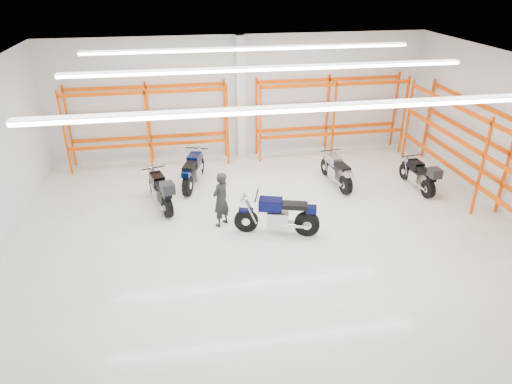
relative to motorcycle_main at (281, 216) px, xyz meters
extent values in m
plane|color=beige|center=(-0.23, 0.09, -0.54)|extent=(14.00, 14.00, 0.00)
cube|color=silver|center=(-0.23, 6.09, 1.71)|extent=(14.00, 0.02, 4.50)
cube|color=silver|center=(-0.23, -5.91, 1.71)|extent=(14.00, 0.02, 4.50)
cube|color=white|center=(-0.23, 0.09, 3.96)|extent=(14.00, 12.00, 0.02)
cube|color=white|center=(-0.23, -2.91, 3.86)|extent=(10.00, 0.22, 0.10)
cube|color=white|center=(-0.23, 0.59, 3.86)|extent=(10.00, 0.22, 0.10)
cube|color=white|center=(-0.23, 3.59, 3.86)|extent=(10.00, 0.22, 0.10)
cylinder|color=black|center=(-0.91, 0.27, -0.21)|extent=(0.68, 0.32, 0.67)
cylinder|color=black|center=(0.70, -0.20, -0.20)|extent=(0.72, 0.39, 0.69)
cylinder|color=silver|center=(-0.91, 0.27, -0.21)|extent=(0.26, 0.21, 0.22)
cylinder|color=silver|center=(0.70, -0.20, -0.20)|extent=(0.30, 0.28, 0.25)
cube|color=black|center=(-0.91, 0.27, 0.13)|extent=(0.43, 0.27, 0.07)
cube|color=#B7B7BC|center=(-0.08, 0.03, -0.07)|extent=(0.67, 0.55, 0.42)
cube|color=#A5A5AA|center=(0.33, -0.09, -0.19)|extent=(0.79, 0.35, 0.09)
cube|color=black|center=(-0.27, 0.08, 0.35)|extent=(0.71, 0.54, 0.31)
cube|color=black|center=(0.33, -0.09, 0.35)|extent=(0.80, 0.53, 0.13)
cube|color=black|center=(0.78, -0.23, 0.26)|extent=(0.35, 0.32, 0.18)
cylinder|color=black|center=(-0.63, 0.19, 0.60)|extent=(0.26, 0.76, 0.04)
sphere|color=silver|center=(-0.95, 0.28, 0.42)|extent=(0.21, 0.21, 0.21)
cylinder|color=silver|center=(0.32, -0.28, -0.19)|extent=(0.83, 0.33, 0.10)
cylinder|color=black|center=(-3.50, 2.99, -0.23)|extent=(0.30, 0.63, 0.62)
cylinder|color=black|center=(-3.06, 1.50, -0.22)|extent=(0.36, 0.67, 0.64)
cylinder|color=silver|center=(-3.50, 2.99, -0.23)|extent=(0.20, 0.24, 0.21)
cylinder|color=silver|center=(-3.06, 1.50, -0.22)|extent=(0.26, 0.28, 0.23)
cube|color=black|center=(-3.50, 2.99, 0.08)|extent=(0.26, 0.40, 0.06)
cube|color=#B7B7BC|center=(-3.27, 2.22, -0.11)|extent=(0.51, 0.62, 0.39)
cube|color=#A5A5AA|center=(-3.16, 1.84, -0.21)|extent=(0.33, 0.73, 0.08)
cube|color=black|center=(-3.32, 2.40, 0.29)|extent=(0.50, 0.66, 0.29)
cube|color=black|center=(-3.16, 1.84, 0.29)|extent=(0.49, 0.75, 0.12)
cube|color=black|center=(-3.03, 1.42, 0.20)|extent=(0.30, 0.32, 0.17)
cylinder|color=black|center=(-3.43, 2.73, 0.52)|extent=(0.71, 0.24, 0.04)
sphere|color=silver|center=(-3.51, 3.03, 0.35)|extent=(0.20, 0.20, 0.20)
cylinder|color=silver|center=(-3.31, 1.75, -0.21)|extent=(0.31, 0.77, 0.09)
cube|color=black|center=(-3.00, 1.30, 0.47)|extent=(0.45, 0.48, 0.31)
cylinder|color=black|center=(-1.93, 4.35, -0.22)|extent=(0.32, 0.66, 0.65)
cylinder|color=black|center=(-2.42, 2.79, -0.20)|extent=(0.39, 0.70, 0.67)
cylinder|color=silver|center=(-1.93, 4.35, -0.22)|extent=(0.21, 0.25, 0.22)
cylinder|color=silver|center=(-2.42, 2.79, -0.20)|extent=(0.28, 0.29, 0.24)
cube|color=#061242|center=(-1.93, 4.35, 0.11)|extent=(0.27, 0.42, 0.07)
cube|color=#B7B7BC|center=(-2.19, 3.54, -0.09)|extent=(0.54, 0.66, 0.41)
cube|color=#A5A5AA|center=(-2.31, 3.14, -0.19)|extent=(0.35, 0.77, 0.09)
cube|color=#061242|center=(-2.13, 3.73, 0.33)|extent=(0.54, 0.69, 0.30)
cube|color=black|center=(-2.31, 3.14, 0.33)|extent=(0.53, 0.78, 0.13)
cube|color=#061242|center=(-2.45, 2.71, 0.24)|extent=(0.31, 0.34, 0.17)
cylinder|color=black|center=(-2.02, 4.08, 0.57)|extent=(0.74, 0.27, 0.04)
sphere|color=silver|center=(-1.92, 4.39, 0.39)|extent=(0.21, 0.21, 0.21)
cylinder|color=silver|center=(-2.49, 3.16, -0.19)|extent=(0.34, 0.81, 0.10)
cylinder|color=black|center=(2.43, 3.56, -0.24)|extent=(0.20, 0.62, 0.61)
cylinder|color=black|center=(2.62, 2.04, -0.23)|extent=(0.26, 0.65, 0.63)
cylinder|color=silver|center=(2.43, 3.56, -0.24)|extent=(0.17, 0.22, 0.20)
cylinder|color=silver|center=(2.62, 2.04, -0.23)|extent=(0.23, 0.25, 0.22)
cube|color=gray|center=(2.43, 3.56, 0.07)|extent=(0.20, 0.38, 0.06)
cube|color=#B7B7BC|center=(2.53, 2.77, -0.11)|extent=(0.43, 0.57, 0.39)
cube|color=#A5A5AA|center=(2.58, 2.38, -0.22)|extent=(0.21, 0.72, 0.08)
cube|color=gray|center=(2.51, 2.95, 0.27)|extent=(0.41, 0.61, 0.29)
cube|color=black|center=(2.58, 2.38, 0.27)|extent=(0.39, 0.71, 0.12)
cube|color=gray|center=(2.63, 1.96, 0.19)|extent=(0.26, 0.29, 0.16)
cylinder|color=black|center=(2.46, 3.29, 0.50)|extent=(0.71, 0.12, 0.04)
sphere|color=silver|center=(2.43, 3.60, 0.34)|extent=(0.19, 0.19, 0.19)
cylinder|color=silver|center=(2.42, 2.32, -0.22)|extent=(0.18, 0.77, 0.09)
cylinder|color=black|center=(5.02, 2.76, -0.26)|extent=(0.15, 0.58, 0.57)
cylinder|color=black|center=(5.10, 1.34, -0.25)|extent=(0.21, 0.60, 0.59)
cylinder|color=silver|center=(5.02, 2.76, -0.26)|extent=(0.14, 0.20, 0.19)
cylinder|color=silver|center=(5.10, 1.34, -0.25)|extent=(0.20, 0.22, 0.21)
cube|color=black|center=(5.02, 2.76, 0.03)|extent=(0.16, 0.35, 0.06)
cube|color=#B7B7BC|center=(5.06, 2.02, -0.14)|extent=(0.37, 0.52, 0.36)
cube|color=#A5A5AA|center=(5.09, 1.66, -0.24)|extent=(0.15, 0.67, 0.08)
cube|color=black|center=(5.05, 2.19, 0.22)|extent=(0.36, 0.55, 0.27)
cube|color=black|center=(5.09, 1.66, 0.22)|extent=(0.32, 0.65, 0.11)
cube|color=black|center=(5.11, 1.26, 0.14)|extent=(0.22, 0.26, 0.15)
cylinder|color=black|center=(5.03, 2.52, 0.43)|extent=(0.67, 0.07, 0.03)
sphere|color=silver|center=(5.02, 2.80, 0.28)|extent=(0.18, 0.18, 0.18)
cylinder|color=silver|center=(4.94, 1.61, -0.24)|extent=(0.13, 0.72, 0.09)
cube|color=black|center=(5.12, 1.15, 0.39)|extent=(0.35, 0.38, 0.29)
imported|color=black|center=(-1.55, 0.74, 0.27)|extent=(0.69, 0.69, 1.62)
cube|color=white|center=(-0.23, 5.91, 1.71)|extent=(0.32, 0.32, 4.50)
cube|color=#E54B04|center=(-6.43, 5.97, 0.96)|extent=(0.07, 0.07, 3.00)
cube|color=#E54B04|center=(-6.43, 5.17, 0.96)|extent=(0.07, 0.07, 3.00)
cube|color=#E54B04|center=(-3.63, 5.97, 0.96)|extent=(0.07, 0.07, 3.00)
cube|color=#E54B04|center=(-3.63, 5.17, 0.96)|extent=(0.07, 0.07, 3.00)
cube|color=#E54B04|center=(-0.83, 5.97, 0.96)|extent=(0.07, 0.07, 3.00)
cube|color=#E54B04|center=(-0.83, 5.17, 0.96)|extent=(0.07, 0.07, 3.00)
cube|color=#E54B04|center=(-3.63, 5.97, 0.40)|extent=(5.60, 0.07, 0.12)
cube|color=#E54B04|center=(-3.63, 5.17, 0.40)|extent=(5.60, 0.07, 0.12)
cube|color=#E54B04|center=(-3.63, 5.97, 1.33)|extent=(5.60, 0.07, 0.12)
cube|color=#E54B04|center=(-3.63, 5.17, 1.33)|extent=(5.60, 0.07, 0.12)
cube|color=#E54B04|center=(-3.63, 5.97, 2.27)|extent=(5.60, 0.07, 0.12)
cube|color=#E54B04|center=(-3.63, 5.17, 2.27)|extent=(5.60, 0.07, 0.12)
cube|color=#E54B04|center=(0.37, 5.97, 0.96)|extent=(0.07, 0.07, 3.00)
cube|color=#E54B04|center=(0.37, 5.17, 0.96)|extent=(0.07, 0.07, 3.00)
cube|color=#E54B04|center=(3.17, 5.97, 0.96)|extent=(0.07, 0.07, 3.00)
cube|color=#E54B04|center=(3.17, 5.17, 0.96)|extent=(0.07, 0.07, 3.00)
cube|color=#E54B04|center=(5.97, 5.97, 0.96)|extent=(0.07, 0.07, 3.00)
cube|color=#E54B04|center=(5.97, 5.17, 0.96)|extent=(0.07, 0.07, 3.00)
cube|color=#E54B04|center=(3.17, 5.97, 0.40)|extent=(5.60, 0.07, 0.12)
cube|color=#E54B04|center=(3.17, 5.17, 0.40)|extent=(5.60, 0.07, 0.12)
cube|color=#E54B04|center=(3.17, 5.97, 1.33)|extent=(5.60, 0.07, 0.12)
cube|color=#E54B04|center=(3.17, 5.17, 1.33)|extent=(5.60, 0.07, 0.12)
cube|color=#E54B04|center=(3.17, 5.97, 2.27)|extent=(5.60, 0.07, 0.12)
cube|color=#E54B04|center=(3.17, 5.17, 2.27)|extent=(5.60, 0.07, 0.12)
cube|color=#E54B04|center=(6.65, 0.09, 0.96)|extent=(0.07, 0.07, 3.00)
cube|color=#E54B04|center=(5.85, 0.09, 0.96)|extent=(0.07, 0.07, 3.00)
cube|color=#E54B04|center=(6.65, 4.59, 0.96)|extent=(0.07, 0.07, 3.00)
cube|color=#E54B04|center=(5.85, 4.59, 0.96)|extent=(0.07, 0.07, 3.00)
cube|color=#E54B04|center=(6.65, 0.09, 0.40)|extent=(0.07, 9.00, 0.12)
cube|color=#E54B04|center=(5.85, 0.09, 0.40)|extent=(0.07, 9.00, 0.12)
cube|color=#E54B04|center=(6.65, 0.09, 1.33)|extent=(0.07, 9.00, 0.12)
cube|color=#E54B04|center=(5.85, 0.09, 1.33)|extent=(0.07, 9.00, 0.12)
cube|color=#E54B04|center=(5.85, 0.09, 2.27)|extent=(0.07, 9.00, 0.12)
camera|label=1|loc=(-2.51, -10.54, 6.13)|focal=32.00mm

